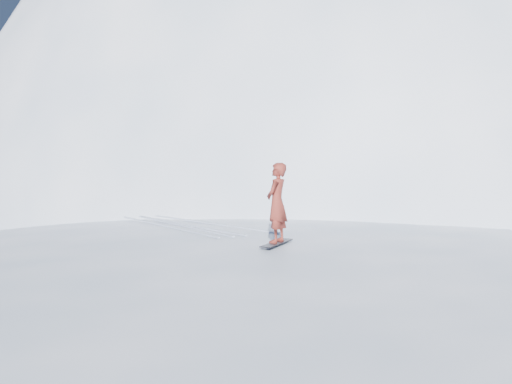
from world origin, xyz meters
TOP-DOWN VIEW (x-y plane):
  - ground at (0.00, 0.00)m, footprint 400.00×400.00m
  - near_ridge at (1.00, 3.00)m, footprint 36.00×28.00m
  - summit_peak at (22.00, 26.00)m, footprint 60.00×56.00m
  - peak_shoulder at (10.00, 20.00)m, footprint 28.00×24.00m
  - wind_bumps at (-0.56, 2.12)m, footprint 16.00×14.40m
  - snowboard at (0.34, 0.19)m, footprint 1.22×1.02m
  - snowboarder at (0.34, 0.19)m, footprint 0.77×0.73m
  - board_tracks at (-0.30, 4.51)m, footprint 2.67×5.96m

SIDE VIEW (x-z plane):
  - ground at x=0.00m, z-range 0.00..0.00m
  - near_ridge at x=1.00m, z-range -2.40..2.40m
  - summit_peak at x=22.00m, z-range -28.00..28.00m
  - peak_shoulder at x=10.00m, z-range -9.00..9.00m
  - wind_bumps at x=-0.56m, z-range -0.50..0.50m
  - snowboard at x=0.34m, z-range 2.40..2.42m
  - board_tracks at x=-0.30m, z-range 2.40..2.44m
  - snowboarder at x=0.34m, z-range 2.42..4.19m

